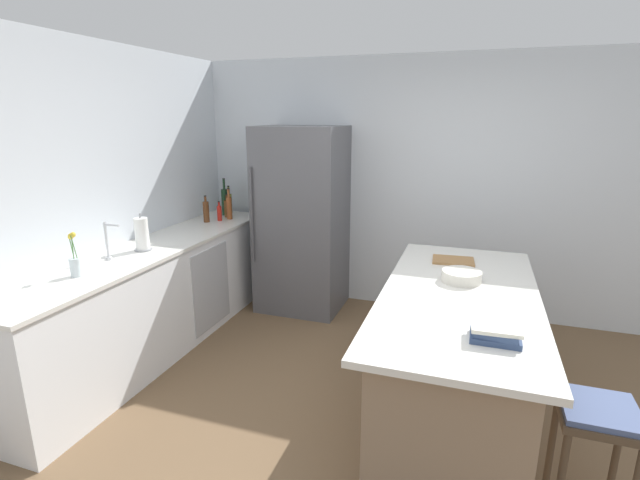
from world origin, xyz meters
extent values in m
plane|color=brown|center=(0.00, 0.00, 0.00)|extent=(7.20, 7.20, 0.00)
cube|color=silver|center=(0.00, 2.25, 1.30)|extent=(6.00, 0.10, 2.60)
cube|color=silver|center=(-2.45, 0.00, 1.30)|extent=(0.10, 6.00, 2.60)
cube|color=white|center=(-2.09, 0.56, 0.45)|extent=(0.62, 3.07, 0.91)
cube|color=silver|center=(-2.09, 0.56, 0.92)|extent=(0.65, 3.10, 0.03)
cube|color=#B2B5BA|center=(-1.78, 0.95, 0.45)|extent=(0.01, 0.60, 0.76)
cube|color=#8E755B|center=(0.45, 0.40, 0.43)|extent=(0.82, 1.97, 0.86)
cube|color=silver|center=(0.45, 0.40, 0.88)|extent=(0.98, 2.17, 0.04)
cube|color=#56565B|center=(-1.21, 1.84, 0.96)|extent=(0.85, 0.72, 1.92)
cylinder|color=#4C4C51|center=(-1.59, 1.46, 1.06)|extent=(0.02, 0.02, 0.96)
cylinder|color=#473828|center=(0.99, -0.18, 0.31)|extent=(0.04, 0.04, 0.61)
cylinder|color=#473828|center=(1.29, -0.18, 0.31)|extent=(0.04, 0.04, 0.61)
cube|color=#473828|center=(1.14, -0.33, 0.63)|extent=(0.36, 0.36, 0.04)
cube|color=#47567F|center=(1.14, -0.33, 0.67)|extent=(0.34, 0.34, 0.03)
cylinder|color=silver|center=(-2.15, 0.13, 0.95)|extent=(0.05, 0.05, 0.02)
cylinder|color=silver|center=(-2.15, 0.13, 1.10)|extent=(0.02, 0.02, 0.28)
cylinder|color=silver|center=(-2.09, 0.13, 1.22)|extent=(0.14, 0.02, 0.02)
cylinder|color=silver|center=(-2.08, -0.25, 1.00)|extent=(0.08, 0.08, 0.13)
cylinder|color=#4C7F3D|center=(-2.09, -0.24, 1.10)|extent=(0.01, 0.03, 0.23)
sphere|color=yellow|center=(-2.09, -0.24, 1.22)|extent=(0.04, 0.04, 0.04)
cylinder|color=#4C7F3D|center=(-2.08, -0.25, 1.11)|extent=(0.01, 0.02, 0.24)
sphere|color=yellow|center=(-2.08, -0.25, 1.23)|extent=(0.04, 0.04, 0.04)
cylinder|color=#4C7F3D|center=(-2.07, -0.24, 1.11)|extent=(0.01, 0.05, 0.24)
sphere|color=yellow|center=(-2.07, -0.24, 1.24)|extent=(0.04, 0.04, 0.04)
cylinder|color=gray|center=(-2.08, 0.44, 0.94)|extent=(0.14, 0.14, 0.01)
cylinder|color=white|center=(-2.08, 0.44, 1.08)|extent=(0.11, 0.11, 0.26)
cylinder|color=gray|center=(-2.08, 0.44, 1.23)|extent=(0.02, 0.02, 0.04)
cylinder|color=olive|center=(-2.15, 2.00, 1.05)|extent=(0.06, 0.06, 0.22)
cylinder|color=olive|center=(-2.15, 2.00, 1.20)|extent=(0.02, 0.02, 0.08)
cylinder|color=black|center=(-2.15, 2.00, 1.25)|extent=(0.03, 0.03, 0.01)
cylinder|color=#19381E|center=(-2.15, 1.90, 1.08)|extent=(0.07, 0.07, 0.29)
cylinder|color=#19381E|center=(-2.15, 1.90, 1.28)|extent=(0.03, 0.03, 0.11)
cylinder|color=black|center=(-2.15, 1.90, 1.34)|extent=(0.03, 0.03, 0.01)
cylinder|color=brown|center=(-2.06, 1.81, 1.03)|extent=(0.08, 0.08, 0.18)
cylinder|color=brown|center=(-2.06, 1.81, 1.15)|extent=(0.04, 0.04, 0.06)
cylinder|color=black|center=(-2.06, 1.81, 1.19)|extent=(0.04, 0.04, 0.01)
cylinder|color=#994C23|center=(-2.00, 1.72, 1.06)|extent=(0.06, 0.06, 0.24)
cylinder|color=#994C23|center=(-2.00, 1.72, 1.22)|extent=(0.03, 0.03, 0.09)
cylinder|color=black|center=(-2.00, 1.72, 1.27)|extent=(0.03, 0.03, 0.01)
cylinder|color=red|center=(-2.06, 1.62, 1.02)|extent=(0.05, 0.05, 0.15)
cylinder|color=red|center=(-2.06, 1.62, 1.11)|extent=(0.02, 0.02, 0.04)
cylinder|color=black|center=(-2.06, 1.62, 1.14)|extent=(0.02, 0.02, 0.01)
cylinder|color=#5B3319|center=(-2.15, 1.52, 1.05)|extent=(0.06, 0.06, 0.21)
cylinder|color=#5B3319|center=(-2.15, 1.52, 1.18)|extent=(0.02, 0.02, 0.06)
cylinder|color=black|center=(-2.15, 1.52, 1.22)|extent=(0.02, 0.02, 0.01)
cube|color=#334770|center=(0.65, -0.24, 0.92)|extent=(0.25, 0.17, 0.03)
cube|color=#334770|center=(0.65, -0.24, 0.95)|extent=(0.22, 0.18, 0.03)
cube|color=silver|center=(0.65, -0.24, 0.97)|extent=(0.25, 0.18, 0.02)
cylinder|color=silver|center=(0.45, 0.61, 0.94)|extent=(0.27, 0.27, 0.08)
cube|color=#9E7042|center=(0.37, 1.06, 0.91)|extent=(0.33, 0.25, 0.02)
camera|label=1|loc=(0.50, -2.57, 2.02)|focal=25.93mm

